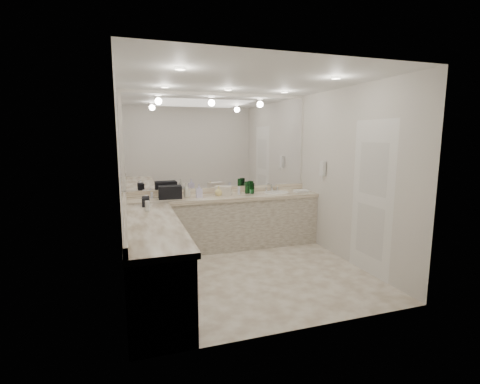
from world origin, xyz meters
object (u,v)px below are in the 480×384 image
object	(u,v)px
black_toiletry_bag	(170,192)
soap_bottle_b	(199,191)
hand_towel	(301,191)
cream_cosmetic_case	(223,191)
wall_phone	(323,169)
soap_bottle_a	(186,190)
soap_bottle_c	(219,191)
sink	(276,193)

from	to	relation	value
black_toiletry_bag	soap_bottle_b	world-z (taller)	soap_bottle_b
soap_bottle_b	hand_towel	bearing A→B (deg)	-1.01
cream_cosmetic_case	hand_towel	size ratio (longest dim) A/B	1.15
wall_phone	hand_towel	size ratio (longest dim) A/B	1.03
soap_bottle_a	soap_bottle_b	xyz separation A→B (m)	(0.20, -0.08, -0.01)
black_toiletry_bag	cream_cosmetic_case	bearing A→B (deg)	2.17
cream_cosmetic_case	soap_bottle_a	bearing A→B (deg)	-155.74
soap_bottle_c	black_toiletry_bag	bearing A→B (deg)	179.61
sink	soap_bottle_a	bearing A→B (deg)	178.99
cream_cosmetic_case	soap_bottle_c	distance (m)	0.10
hand_towel	soap_bottle_b	bearing A→B (deg)	178.99
sink	soap_bottle_a	world-z (taller)	soap_bottle_a
sink	cream_cosmetic_case	xyz separation A→B (m)	(-0.96, 0.04, 0.08)
hand_towel	soap_bottle_a	size ratio (longest dim) A/B	1.00
sink	hand_towel	size ratio (longest dim) A/B	1.88
soap_bottle_b	soap_bottle_c	world-z (taller)	soap_bottle_b
soap_bottle_a	soap_bottle_c	world-z (taller)	soap_bottle_a
wall_phone	soap_bottle_c	distance (m)	1.77
soap_bottle_b	soap_bottle_c	size ratio (longest dim) A/B	1.32
sink	black_toiletry_bag	bearing A→B (deg)	179.95
wall_phone	soap_bottle_c	xyz separation A→B (m)	(-1.66, 0.50, -0.37)
wall_phone	cream_cosmetic_case	xyz separation A→B (m)	(-1.56, 0.54, -0.37)
soap_bottle_a	soap_bottle_b	distance (m)	0.21
wall_phone	soap_bottle_b	distance (m)	2.07
cream_cosmetic_case	soap_bottle_b	bearing A→B (deg)	-144.55
black_toiletry_bag	soap_bottle_c	bearing A→B (deg)	-0.39
sink	black_toiletry_bag	distance (m)	1.85
hand_towel	soap_bottle_b	size ratio (longest dim) A/B	1.08
black_toiletry_bag	cream_cosmetic_case	world-z (taller)	black_toiletry_bag
hand_towel	soap_bottle_b	xyz separation A→B (m)	(-1.83, 0.03, 0.09)
soap_bottle_a	wall_phone	bearing A→B (deg)	-13.54
soap_bottle_c	soap_bottle_b	bearing A→B (deg)	-171.39
wall_phone	hand_towel	xyz separation A→B (m)	(-0.16, 0.41, -0.43)
sink	soap_bottle_b	size ratio (longest dim) A/B	2.03
black_toiletry_bag	soap_bottle_a	bearing A→B (deg)	5.79
soap_bottle_c	cream_cosmetic_case	bearing A→B (deg)	23.06
soap_bottle_a	sink	bearing A→B (deg)	-1.01
sink	wall_phone	world-z (taller)	wall_phone
black_toiletry_bag	soap_bottle_a	xyz separation A→B (m)	(0.26, 0.03, 0.01)
black_toiletry_bag	cream_cosmetic_case	size ratio (longest dim) A/B	1.33
wall_phone	soap_bottle_b	bearing A→B (deg)	167.44
sink	soap_bottle_c	bearing A→B (deg)	-179.79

